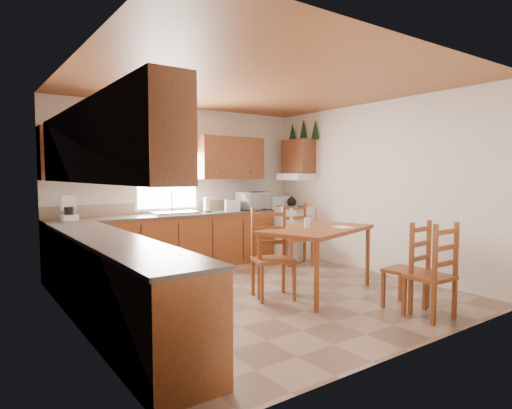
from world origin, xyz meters
TOP-DOWN VIEW (x-y plane):
  - floor at (0.00, 0.00)m, footprint 4.50×4.50m
  - ceiling at (0.00, 0.00)m, footprint 4.50×4.50m
  - wall_left at (-2.25, 0.00)m, footprint 4.50×4.50m
  - wall_right at (2.25, 0.00)m, footprint 4.50×4.50m
  - wall_back at (0.00, 2.25)m, footprint 4.50×4.50m
  - wall_front at (0.00, -2.25)m, footprint 4.50×4.50m
  - lower_cab_back at (-0.38, 1.95)m, footprint 3.75×0.60m
  - lower_cab_left at (-1.95, -0.15)m, footprint 0.60×3.60m
  - counter_back at (-0.38, 1.95)m, footprint 3.75×0.63m
  - counter_left at (-1.95, -0.15)m, footprint 0.63×3.60m
  - backsplash at (-0.38, 2.24)m, footprint 3.75×0.01m
  - upper_cab_back_left at (-1.55, 2.08)m, footprint 1.41×0.33m
  - upper_cab_back_right at (0.86, 2.08)m, footprint 1.25×0.33m
  - upper_cab_left at (-2.08, -0.15)m, footprint 0.33×3.60m
  - upper_cab_stove at (2.08, 1.65)m, footprint 0.33×0.62m
  - range_hood at (2.03, 1.65)m, footprint 0.44×0.62m
  - window_frame at (-0.30, 2.22)m, footprint 1.13×0.02m
  - window_pane at (-0.30, 2.21)m, footprint 1.05×0.01m
  - window_valance at (-0.30, 2.19)m, footprint 1.19×0.01m
  - sink_basin at (-0.30, 1.95)m, footprint 0.75×0.45m
  - pine_decal_a at (2.21, 1.33)m, footprint 0.22×0.22m
  - pine_decal_b at (2.21, 1.65)m, footprint 0.22×0.22m
  - pine_decal_c at (2.21, 1.97)m, footprint 0.22×0.22m
  - stove at (1.88, 1.62)m, footprint 0.69×0.71m
  - coffeemaker at (-1.91, 1.93)m, footprint 0.22×0.25m
  - paper_towel at (0.29, 1.93)m, footprint 0.13×0.13m
  - toaster at (0.76, 1.88)m, footprint 0.28×0.23m
  - microwave at (1.25, 1.90)m, footprint 0.60×0.49m
  - dining_table at (0.67, -0.37)m, footprint 1.81×1.37m
  - chair_near_left at (1.04, -1.47)m, footprint 0.46×0.44m
  - chair_near_right at (0.96, -1.83)m, footprint 0.45×0.43m
  - chair_far_left at (0.02, -0.25)m, footprint 0.60×0.58m
  - chair_far_right at (1.62, 1.10)m, footprint 0.56×0.55m
  - table_paper at (1.00, -0.52)m, footprint 0.25×0.30m
  - table_card at (0.57, -0.28)m, footprint 0.10×0.03m

SIDE VIEW (x-z plane):
  - floor at x=0.00m, z-range 0.00..0.00m
  - dining_table at x=0.67m, z-range 0.00..0.86m
  - lower_cab_back at x=-0.38m, z-range 0.00..0.88m
  - lower_cab_left at x=-1.95m, z-range 0.00..0.88m
  - stove at x=1.88m, z-range 0.00..0.95m
  - chair_near_left at x=1.04m, z-range 0.00..1.02m
  - chair_near_right at x=0.96m, z-range 0.00..1.05m
  - chair_far_right at x=1.62m, z-range 0.00..1.05m
  - chair_far_left at x=0.02m, z-range 0.00..1.13m
  - table_paper at x=1.00m, z-range 0.86..0.86m
  - counter_back at x=-0.38m, z-range 0.88..0.92m
  - counter_left at x=-1.95m, z-range 0.88..0.92m
  - table_card at x=0.57m, z-range 0.86..0.99m
  - sink_basin at x=-0.30m, z-range 0.92..0.96m
  - backsplash at x=-0.38m, z-range 0.92..1.10m
  - toaster at x=0.76m, z-range 0.92..1.12m
  - paper_towel at x=0.29m, z-range 0.92..1.17m
  - coffeemaker at x=-1.91m, z-range 0.92..1.23m
  - microwave at x=1.25m, z-range 0.92..1.24m
  - wall_left at x=-2.25m, z-range 1.35..1.35m
  - wall_right at x=2.25m, z-range 1.35..1.35m
  - wall_back at x=0.00m, z-range 1.35..1.35m
  - wall_front at x=0.00m, z-range 1.35..1.35m
  - range_hood at x=2.03m, z-range 1.46..1.58m
  - window_frame at x=-0.30m, z-range 0.96..2.14m
  - window_pane at x=-0.30m, z-range 1.00..2.10m
  - upper_cab_back_left at x=-1.55m, z-range 1.48..2.23m
  - upper_cab_back_right at x=0.86m, z-range 1.48..2.23m
  - upper_cab_left at x=-2.08m, z-range 1.48..2.23m
  - upper_cab_stove at x=2.08m, z-range 1.59..2.21m
  - window_valance at x=-0.30m, z-range 1.93..2.17m
  - pine_decal_a at x=2.21m, z-range 2.20..2.56m
  - pine_decal_c at x=2.21m, z-range 2.20..2.56m
  - pine_decal_b at x=2.21m, z-range 2.24..2.60m
  - ceiling at x=0.00m, z-range 2.70..2.70m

